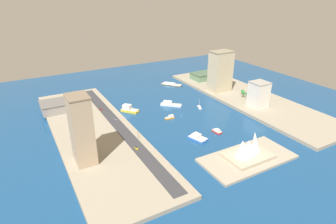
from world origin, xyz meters
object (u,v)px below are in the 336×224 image
object	(u,v)px
catamaran_blue	(198,137)
office_block_beige	(220,71)
water_taxi_orange	(170,117)
apartment_midrise_tan	(82,130)
barge_flat_brown	(171,84)
taxi_yellow_cab	(136,148)
sedan_silver	(116,119)
traffic_light_waterfront	(138,134)
ferry_white_commuter	(170,104)
ferry_yellow_fast	(129,109)
tugboat_red	(217,131)
sailboat_small_white	(199,107)
carpark_squat_concrete	(61,105)
terminal_long_green	(204,76)
hotel_broad_white	(259,94)
pickup_red	(101,109)
opera_landmark	(247,150)

from	to	relation	value
catamaran_blue	office_block_beige	distance (m)	130.50
water_taxi_orange	apartment_midrise_tan	size ratio (longest dim) A/B	0.20
barge_flat_brown	taxi_yellow_cab	xyz separation A→B (m)	(112.19, 138.10, 3.16)
catamaran_blue	sedan_silver	world-z (taller)	sedan_silver
catamaran_blue	sedan_silver	bearing A→B (deg)	-52.15
water_taxi_orange	traffic_light_waterfront	distance (m)	55.95
water_taxi_orange	ferry_white_commuter	xyz separation A→B (m)	(-17.64, -30.12, 0.51)
apartment_midrise_tan	ferry_yellow_fast	bearing A→B (deg)	-130.50
tugboat_red	traffic_light_waterfront	xyz separation A→B (m)	(71.59, -20.27, 6.25)
catamaran_blue	sedan_silver	xyz separation A→B (m)	(52.80, -67.93, 2.55)
sailboat_small_white	sedan_silver	world-z (taller)	sailboat_small_white
carpark_squat_concrete	terminal_long_green	bearing A→B (deg)	-175.53
taxi_yellow_cab	hotel_broad_white	bearing A→B (deg)	-173.45
barge_flat_brown	traffic_light_waterfront	bearing A→B (deg)	49.83
hotel_broad_white	office_block_beige	world-z (taller)	office_block_beige
ferry_white_commuter	office_block_beige	size ratio (longest dim) A/B	0.43
catamaran_blue	carpark_squat_concrete	bearing A→B (deg)	-51.62
hotel_broad_white	taxi_yellow_cab	size ratio (longest dim) A/B	5.86
ferry_yellow_fast	hotel_broad_white	size ratio (longest dim) A/B	0.71
barge_flat_brown	traffic_light_waterfront	distance (m)	160.81
hotel_broad_white	apartment_midrise_tan	distance (m)	195.99
sailboat_small_white	pickup_red	bearing A→B (deg)	-22.28
sailboat_small_white	ferry_yellow_fast	distance (m)	79.14
office_block_beige	opera_landmark	distance (m)	156.01
taxi_yellow_cab	traffic_light_waterfront	bearing A→B (deg)	-119.14
ferry_white_commuter	opera_landmark	distance (m)	126.59
carpark_squat_concrete	tugboat_red	bearing A→B (deg)	134.92
apartment_midrise_tan	barge_flat_brown	bearing A→B (deg)	-138.43
carpark_squat_concrete	office_block_beige	distance (m)	193.36
catamaran_blue	office_block_beige	world-z (taller)	office_block_beige
sedan_silver	traffic_light_waterfront	distance (m)	46.44
catamaran_blue	hotel_broad_white	world-z (taller)	hotel_broad_white
catamaran_blue	apartment_midrise_tan	distance (m)	102.27
ferry_white_commuter	hotel_broad_white	size ratio (longest dim) A/B	0.78
tugboat_red	traffic_light_waterfront	world-z (taller)	traffic_light_waterfront
ferry_white_commuter	opera_landmark	world-z (taller)	opera_landmark
apartment_midrise_tan	pickup_red	bearing A→B (deg)	-113.47
carpark_squat_concrete	traffic_light_waterfront	xyz separation A→B (m)	(-47.33, 99.01, -0.78)
ferry_yellow_fast	opera_landmark	xyz separation A→B (m)	(-45.21, 134.13, 6.61)
tugboat_red	sedan_silver	size ratio (longest dim) A/B	2.19
water_taxi_orange	terminal_long_green	bearing A→B (deg)	-140.59
carpark_squat_concrete	taxi_yellow_cab	distance (m)	120.80
water_taxi_orange	sedan_silver	world-z (taller)	sedan_silver
catamaran_blue	apartment_midrise_tan	bearing A→B (deg)	-5.18
carpark_squat_concrete	pickup_red	world-z (taller)	carpark_squat_concrete
sedan_silver	traffic_light_waterfront	world-z (taller)	traffic_light_waterfront
carpark_squat_concrete	taxi_yellow_cab	bearing A→B (deg)	108.74
pickup_red	hotel_broad_white	bearing A→B (deg)	154.04
barge_flat_brown	carpark_squat_concrete	bearing A→B (deg)	8.95
sailboat_small_white	taxi_yellow_cab	size ratio (longest dim) A/B	2.25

